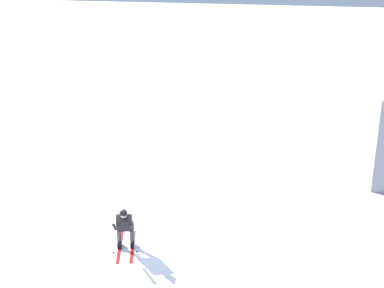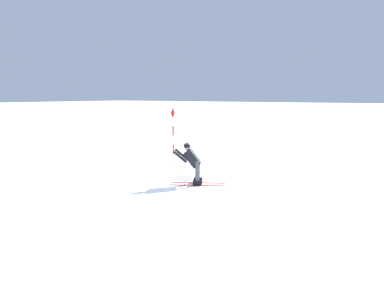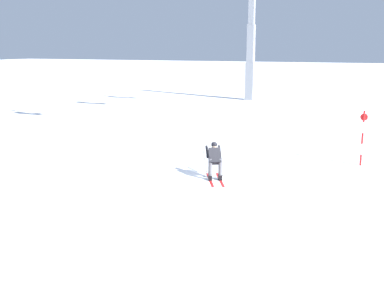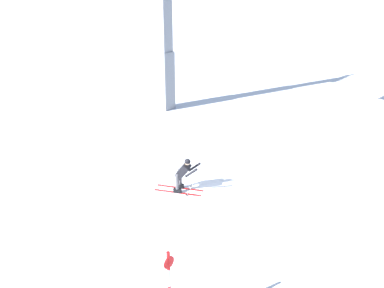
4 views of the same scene
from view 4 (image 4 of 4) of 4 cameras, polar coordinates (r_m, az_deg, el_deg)
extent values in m
plane|color=white|center=(14.46, -1.03, -7.32)|extent=(260.00, 260.00, 0.00)
cube|color=red|center=(14.94, -1.69, -6.22)|extent=(1.58, 0.91, 0.01)
cube|color=black|center=(14.90, -1.69, -5.93)|extent=(0.30, 0.23, 0.16)
cylinder|color=#4C4C51|center=(14.72, -1.71, -4.63)|extent=(0.13, 0.13, 0.60)
cube|color=red|center=(14.65, -2.08, -6.89)|extent=(1.58, 0.91, 0.01)
cube|color=black|center=(14.60, -2.09, -6.60)|extent=(0.30, 0.23, 0.16)
cylinder|color=#4C4C51|center=(14.41, -2.11, -5.28)|extent=(0.13, 0.13, 0.60)
cube|color=black|center=(14.36, -1.28, -3.80)|extent=(0.68, 0.63, 0.60)
sphere|color=beige|center=(14.16, -0.64, -2.64)|extent=(0.20, 0.20, 0.20)
sphere|color=black|center=(14.15, -0.64, -2.51)|extent=(0.22, 0.22, 0.22)
cylinder|color=black|center=(14.43, 0.36, -3.28)|extent=(0.44, 0.29, 0.40)
cylinder|color=gray|center=(14.71, 0.48, -5.04)|extent=(0.38, 0.35, 1.02)
cylinder|color=black|center=(14.95, -0.13, -5.99)|extent=(0.07, 0.07, 0.01)
cylinder|color=black|center=(14.04, -0.11, -4.10)|extent=(0.44, 0.29, 0.40)
cylinder|color=gray|center=(14.25, -0.07, -6.07)|extent=(0.49, 0.14, 1.02)
cylinder|color=black|center=(14.41, -0.79, -7.21)|extent=(0.07, 0.07, 0.01)
cube|color=gray|center=(22.99, -3.78, 8.90)|extent=(0.77, 0.77, 3.26)
cube|color=gray|center=(22.40, -4.01, 17.00)|extent=(0.65, 0.65, 3.26)
cylinder|color=white|center=(8.82, -3.30, -18.36)|extent=(0.07, 0.07, 0.44)
cylinder|color=red|center=(8.54, -3.37, -16.18)|extent=(0.07, 0.07, 0.44)
cylinder|color=red|center=(8.55, -3.29, -16.38)|extent=(0.01, 0.28, 0.28)
camera|label=1|loc=(15.81, 49.01, 14.78)|focal=45.83mm
camera|label=2|loc=(24.57, 3.98, 12.61)|focal=34.93mm
camera|label=3|loc=(24.12, -39.29, 11.72)|focal=42.90mm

